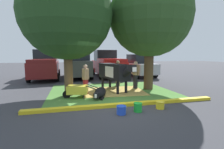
# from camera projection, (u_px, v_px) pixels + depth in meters

# --- Properties ---
(ground_plane) EXTENTS (80.00, 80.00, 0.00)m
(ground_plane) POSITION_uv_depth(u_px,v_px,m) (113.00, 106.00, 6.46)
(ground_plane) COLOR #38383D
(grass_island) EXTENTS (6.42, 4.98, 0.02)m
(grass_island) POSITION_uv_depth(u_px,v_px,m) (111.00, 91.00, 8.98)
(grass_island) COLOR #477A33
(grass_island) RESTS_ON ground
(curb_yellow) EXTENTS (7.62, 0.24, 0.12)m
(curb_yellow) POSITION_uv_depth(u_px,v_px,m) (127.00, 104.00, 6.43)
(curb_yellow) COLOR yellow
(curb_yellow) RESTS_ON ground
(hay_bedding) EXTENTS (3.36, 2.62, 0.04)m
(hay_bedding) POSITION_uv_depth(u_px,v_px,m) (113.00, 91.00, 8.89)
(hay_bedding) COLOR tan
(hay_bedding) RESTS_ON ground
(shade_tree_left) EXTENTS (4.27, 4.27, 5.99)m
(shade_tree_left) POSITION_uv_depth(u_px,v_px,m) (67.00, 14.00, 7.66)
(shade_tree_left) COLOR brown
(shade_tree_left) RESTS_ON ground
(shade_tree_right) EXTENTS (4.52, 4.52, 6.38)m
(shade_tree_right) POSITION_uv_depth(u_px,v_px,m) (150.00, 16.00, 9.09)
(shade_tree_right) COLOR #4C3823
(shade_tree_right) RESTS_ON ground
(cow_holstein) EXTENTS (1.27, 3.07, 1.53)m
(cow_holstein) POSITION_uv_depth(u_px,v_px,m) (114.00, 72.00, 8.87)
(cow_holstein) COLOR black
(cow_holstein) RESTS_ON ground
(calf_lying) EXTENTS (0.90, 1.31, 0.48)m
(calf_lying) POSITION_uv_depth(u_px,v_px,m) (100.00, 93.00, 7.60)
(calf_lying) COLOR black
(calf_lying) RESTS_ON ground
(person_handler) EXTENTS (0.40, 0.41, 1.62)m
(person_handler) POSITION_uv_depth(u_px,v_px,m) (118.00, 72.00, 10.49)
(person_handler) COLOR #9E7F5B
(person_handler) RESTS_ON ground
(person_visitor_near) EXTENTS (0.34, 0.46, 1.61)m
(person_visitor_near) POSITION_uv_depth(u_px,v_px,m) (136.00, 74.00, 9.51)
(person_visitor_near) COLOR black
(person_visitor_near) RESTS_ON ground
(person_visitor_far) EXTENTS (0.34, 0.53, 1.51)m
(person_visitor_far) POSITION_uv_depth(u_px,v_px,m) (86.00, 79.00, 8.15)
(person_visitor_far) COLOR maroon
(person_visitor_far) RESTS_ON ground
(wheelbarrow) EXTENTS (1.62, 0.80, 0.63)m
(wheelbarrow) POSITION_uv_depth(u_px,v_px,m) (77.00, 90.00, 7.53)
(wheelbarrow) COLOR gold
(wheelbarrow) RESTS_ON ground
(bucket_blue) EXTENTS (0.34, 0.34, 0.29)m
(bucket_blue) POSITION_uv_depth(u_px,v_px,m) (121.00, 110.00, 5.51)
(bucket_blue) COLOR blue
(bucket_blue) RESTS_ON ground
(bucket_green) EXTENTS (0.31, 0.31, 0.32)m
(bucket_green) POSITION_uv_depth(u_px,v_px,m) (138.00, 107.00, 5.75)
(bucket_green) COLOR green
(bucket_green) RESTS_ON ground
(bucket_yellow) EXTENTS (0.33, 0.33, 0.27)m
(bucket_yellow) POSITION_uv_depth(u_px,v_px,m) (160.00, 105.00, 6.08)
(bucket_yellow) COLOR yellow
(bucket_yellow) RESTS_ON ground
(pickup_truck_maroon) EXTENTS (2.40, 5.48, 2.42)m
(pickup_truck_maroon) POSITION_uv_depth(u_px,v_px,m) (45.00, 65.00, 13.70)
(pickup_truck_maroon) COLOR maroon
(pickup_truck_maroon) RESTS_ON ground
(suv_dark_grey) EXTENTS (2.28, 4.68, 2.52)m
(suv_dark_grey) POSITION_uv_depth(u_px,v_px,m) (78.00, 63.00, 14.20)
(suv_dark_grey) COLOR #3D3D42
(suv_dark_grey) RESTS_ON ground
(pickup_truck_black) EXTENTS (2.40, 5.48, 2.42)m
(pickup_truck_black) POSITION_uv_depth(u_px,v_px,m) (107.00, 64.00, 15.18)
(pickup_truck_black) COLOR red
(pickup_truck_black) RESTS_ON ground
(sedan_red) EXTENTS (2.17, 4.47, 2.02)m
(sedan_red) POSITION_uv_depth(u_px,v_px,m) (139.00, 66.00, 15.28)
(sedan_red) COLOR #B7B7BC
(sedan_red) RESTS_ON ground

